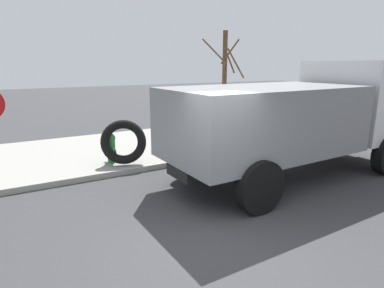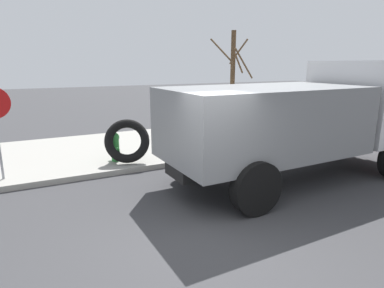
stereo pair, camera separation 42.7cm
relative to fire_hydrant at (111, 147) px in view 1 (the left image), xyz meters
name	(u,v)px [view 1 (the left image)]	position (x,y,z in m)	size (l,w,h in m)	color
ground_plane	(216,239)	(0.34, -4.86, -0.60)	(80.00, 80.00, 0.00)	#38383A
sidewalk_curb	(108,151)	(0.34, 1.64, -0.52)	(36.00, 5.00, 0.15)	#99968E
fire_hydrant	(111,147)	(0.00, 0.00, 0.00)	(0.27, 0.61, 0.84)	#2D8438
loose_tire	(124,142)	(0.28, -0.28, 0.18)	(1.27, 1.27, 0.25)	black
dump_truck_gray	(300,115)	(4.13, -3.12, 1.01)	(7.05, 2.92, 3.00)	slate
bare_tree	(225,80)	(5.17, 1.73, 1.69)	(1.45, 1.30, 4.01)	#4C3823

